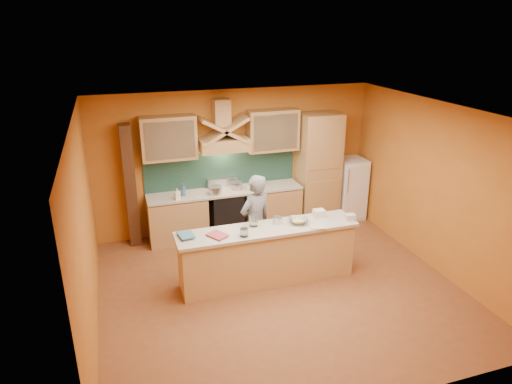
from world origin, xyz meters
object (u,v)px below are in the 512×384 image
object	(u,v)px
stove	(226,213)
mixing_bowl	(298,221)
person	(255,222)
kitchen_scale	(278,221)
fridge	(349,188)

from	to	relation	value
stove	mixing_bowl	xyz separation A→B (m)	(0.73, -1.87, 0.53)
person	mixing_bowl	size ratio (longest dim) A/B	5.44
stove	person	world-z (taller)	person
person	mixing_bowl	bearing A→B (deg)	119.56
stove	person	distance (m)	1.47
kitchen_scale	mixing_bowl	bearing A→B (deg)	-6.92
person	kitchen_scale	size ratio (longest dim) A/B	14.19
person	fridge	bearing A→B (deg)	-172.95
stove	fridge	distance (m)	2.71
mixing_bowl	stove	bearing A→B (deg)	111.22
stove	mixing_bowl	size ratio (longest dim) A/B	2.93
stove	person	xyz separation A→B (m)	(0.15, -1.42, 0.38)
stove	fridge	bearing A→B (deg)	0.00
fridge	stove	bearing A→B (deg)	180.00
stove	mixing_bowl	bearing A→B (deg)	-68.78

